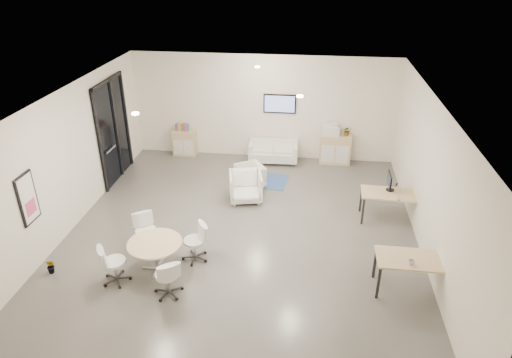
{
  "coord_description": "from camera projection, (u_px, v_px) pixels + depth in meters",
  "views": [
    {
      "loc": [
        1.44,
        -8.77,
        5.93
      ],
      "look_at": [
        0.29,
        0.4,
        1.24
      ],
      "focal_mm": 32.0,
      "sensor_mm": 36.0,
      "label": 1
    }
  ],
  "objects": [
    {
      "name": "desk_front",
      "position": [
        415.0,
        262.0,
        8.56
      ],
      "size": [
        1.43,
        0.72,
        0.74
      ],
      "rotation": [
        0.0,
        0.0,
        -0.01
      ],
      "color": "tan",
      "rests_on": "room_shell"
    },
    {
      "name": "glass_door",
      "position": [
        113.0,
        128.0,
        12.58
      ],
      "size": [
        0.09,
        1.9,
        2.85
      ],
      "color": "black",
      "rests_on": "room_shell"
    },
    {
      "name": "plant_cabinet",
      "position": [
        347.0,
        132.0,
        13.59
      ],
      "size": [
        0.28,
        0.3,
        0.22
      ],
      "primitive_type": "imported",
      "rotation": [
        0.0,
        0.0,
        -0.08
      ],
      "color": "#3F7F3F",
      "rests_on": "sideboard_right"
    },
    {
      "name": "sideboard_right",
      "position": [
        335.0,
        149.0,
        13.91
      ],
      "size": [
        0.93,
        0.45,
        0.93
      ],
      "color": "tan",
      "rests_on": "room_shell"
    },
    {
      "name": "monitor",
      "position": [
        390.0,
        181.0,
        10.89
      ],
      "size": [
        0.2,
        0.5,
        0.44
      ],
      "color": "black",
      "rests_on": "desk_rear"
    },
    {
      "name": "books",
      "position": [
        182.0,
        127.0,
        14.26
      ],
      "size": [
        0.43,
        0.14,
        0.22
      ],
      "color": "red",
      "rests_on": "sideboard_left"
    },
    {
      "name": "plant_floor",
      "position": [
        52.0,
        270.0,
        9.28
      ],
      "size": [
        0.28,
        0.38,
        0.15
      ],
      "primitive_type": "imported",
      "rotation": [
        0.0,
        0.0,
        -0.3
      ],
      "color": "#3F7F3F",
      "rests_on": "room_shell"
    },
    {
      "name": "wall_tv",
      "position": [
        280.0,
        104.0,
        13.7
      ],
      "size": [
        0.98,
        0.06,
        0.58
      ],
      "color": "black",
      "rests_on": "room_shell"
    },
    {
      "name": "ceiling_spots",
      "position": [
        236.0,
        90.0,
        9.92
      ],
      "size": [
        3.14,
        4.14,
        0.03
      ],
      "color": "#FFEAC6",
      "rests_on": "room_shell"
    },
    {
      "name": "room_shell",
      "position": [
        240.0,
        172.0,
        9.88
      ],
      "size": [
        9.6,
        10.6,
        4.8
      ],
      "color": "#524F4A",
      "rests_on": "ground"
    },
    {
      "name": "desk_rear",
      "position": [
        390.0,
        196.0,
        10.89
      ],
      "size": [
        1.41,
        0.75,
        0.72
      ],
      "rotation": [
        0.0,
        0.0,
        -0.04
      ],
      "color": "tan",
      "rests_on": "room_shell"
    },
    {
      "name": "armchair_left",
      "position": [
        250.0,
        175.0,
        12.54
      ],
      "size": [
        0.92,
        0.93,
        0.71
      ],
      "primitive_type": "imported",
      "rotation": [
        0.0,
        0.0,
        -1.0
      ],
      "color": "white",
      "rests_on": "room_shell"
    },
    {
      "name": "sideboard_left",
      "position": [
        185.0,
        143.0,
        14.49
      ],
      "size": [
        0.72,
        0.38,
        0.82
      ],
      "color": "tan",
      "rests_on": "room_shell"
    },
    {
      "name": "meeting_chairs",
      "position": [
        156.0,
        253.0,
        9.24
      ],
      "size": [
        2.18,
        2.18,
        0.82
      ],
      "color": "white",
      "rests_on": "room_shell"
    },
    {
      "name": "printer",
      "position": [
        331.0,
        129.0,
        13.65
      ],
      "size": [
        0.51,
        0.44,
        0.33
      ],
      "rotation": [
        0.0,
        0.0,
        0.1
      ],
      "color": "white",
      "rests_on": "sideboard_right"
    },
    {
      "name": "artwork",
      "position": [
        28.0,
        199.0,
        8.93
      ],
      "size": [
        0.05,
        0.54,
        1.04
      ],
      "color": "black",
      "rests_on": "room_shell"
    },
    {
      "name": "armchair_right",
      "position": [
        246.0,
        186.0,
        11.84
      ],
      "size": [
        0.97,
        0.93,
        0.84
      ],
      "primitive_type": "imported",
      "rotation": [
        0.0,
        0.0,
        0.22
      ],
      "color": "white",
      "rests_on": "room_shell"
    },
    {
      "name": "loveseat",
      "position": [
        273.0,
        152.0,
        14.08
      ],
      "size": [
        1.51,
        0.8,
        0.55
      ],
      "rotation": [
        0.0,
        0.0,
        0.04
      ],
      "color": "white",
      "rests_on": "room_shell"
    },
    {
      "name": "blue_rug",
      "position": [
        261.0,
        180.0,
        13.04
      ],
      "size": [
        1.58,
        1.15,
        0.01
      ],
      "primitive_type": "cube",
      "rotation": [
        0.0,
        0.0,
        -0.12
      ],
      "color": "#305B93",
      "rests_on": "room_shell"
    },
    {
      "name": "cup",
      "position": [
        411.0,
        262.0,
        8.35
      ],
      "size": [
        0.13,
        0.12,
        0.11
      ],
      "primitive_type": "imported",
      "rotation": [
        0.0,
        0.0,
        -0.3
      ],
      "color": "white",
      "rests_on": "desk_front"
    },
    {
      "name": "round_table",
      "position": [
        155.0,
        246.0,
        9.16
      ],
      "size": [
        1.1,
        1.1,
        0.67
      ],
      "color": "tan",
      "rests_on": "room_shell"
    }
  ]
}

